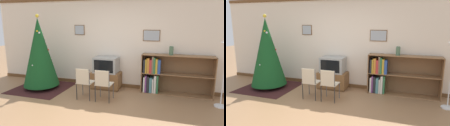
# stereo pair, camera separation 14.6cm
# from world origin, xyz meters

# --- Properties ---
(ground_plane) EXTENTS (24.00, 24.00, 0.00)m
(ground_plane) POSITION_xyz_m (0.00, 0.00, 0.00)
(ground_plane) COLOR #936B47
(wall_back) EXTENTS (8.30, 0.11, 2.70)m
(wall_back) POSITION_xyz_m (0.00, 2.20, 1.35)
(wall_back) COLOR silver
(wall_back) RESTS_ON ground_plane
(area_rug) EXTENTS (1.59, 1.56, 0.01)m
(area_rug) POSITION_xyz_m (-2.05, 1.33, 0.00)
(area_rug) COLOR #381919
(area_rug) RESTS_ON ground_plane
(christmas_tree) EXTENTS (1.03, 1.03, 2.17)m
(christmas_tree) POSITION_xyz_m (-2.05, 1.33, 1.09)
(christmas_tree) COLOR maroon
(christmas_tree) RESTS_ON area_rug
(tv_console) EXTENTS (0.86, 0.50, 0.50)m
(tv_console) POSITION_xyz_m (-0.18, 1.88, 0.25)
(tv_console) COLOR brown
(tv_console) RESTS_ON ground_plane
(television) EXTENTS (0.70, 0.49, 0.46)m
(television) POSITION_xyz_m (-0.18, 1.88, 0.73)
(television) COLOR #9E9E99
(television) RESTS_ON tv_console
(folding_chair_left) EXTENTS (0.40, 0.40, 0.82)m
(folding_chair_left) POSITION_xyz_m (-0.44, 0.91, 0.47)
(folding_chair_left) COLOR beige
(folding_chair_left) RESTS_ON ground_plane
(folding_chair_right) EXTENTS (0.40, 0.40, 0.82)m
(folding_chair_right) POSITION_xyz_m (0.08, 0.91, 0.47)
(folding_chair_right) COLOR beige
(folding_chair_right) RESTS_ON ground_plane
(bookshelf) EXTENTS (1.88, 0.36, 1.09)m
(bookshelf) POSITION_xyz_m (1.47, 1.96, 0.53)
(bookshelf) COLOR olive
(bookshelf) RESTS_ON ground_plane
(vase) EXTENTS (0.11, 0.11, 0.24)m
(vase) POSITION_xyz_m (1.64, 1.95, 1.21)
(vase) COLOR #47664C
(vase) RESTS_ON bookshelf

